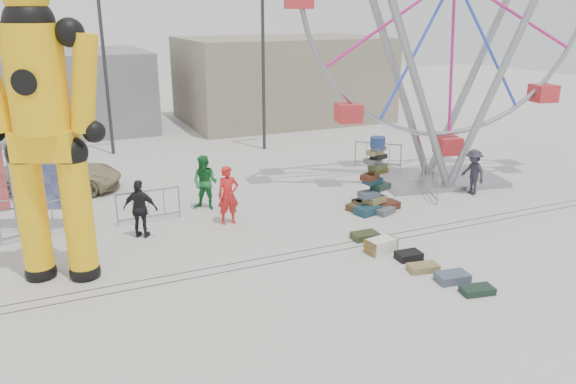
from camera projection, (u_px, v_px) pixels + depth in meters
name	position (u px, v px, depth m)	size (l,w,h in m)	color
ground	(338.00, 261.00, 15.43)	(90.00, 90.00, 0.00)	#9E9E99
track_line_near	(328.00, 252.00, 15.95)	(40.00, 0.04, 0.01)	#47443F
track_line_far	(321.00, 247.00, 16.30)	(40.00, 0.04, 0.01)	#47443F
building_right	(282.00, 79.00, 34.74)	(12.00, 8.00, 5.00)	gray
building_left	(56.00, 92.00, 31.53)	(10.00, 8.00, 4.40)	gray
lamp_post_right	(265.00, 56.00, 26.53)	(1.41, 0.25, 8.00)	#2D2D30
lamp_post_left	(106.00, 58.00, 25.56)	(1.41, 0.25, 8.00)	#2D2D30
suitcase_tower	(374.00, 190.00, 19.17)	(1.87, 1.64, 2.56)	#193B4C
crash_test_dummy	(43.00, 122.00, 13.25)	(2.98, 1.70, 7.67)	black
ferris_wheel	(452.00, 5.00, 20.51)	(11.65, 3.77, 13.72)	gray
banner_scaffold	(5.00, 162.00, 16.93)	(3.99, 2.21, 2.93)	gray
steamer_trunk	(381.00, 246.00, 15.93)	(0.85, 0.49, 0.40)	silver
row_case_0	(365.00, 236.00, 16.89)	(0.79, 0.52, 0.19)	#313D1E
row_case_1	(379.00, 245.00, 16.24)	(0.69, 0.46, 0.19)	#595960
row_case_2	(409.00, 256.00, 15.50)	(0.69, 0.48, 0.21)	black
row_case_3	(423.00, 268.00, 14.81)	(0.80, 0.43, 0.18)	olive
row_case_4	(452.00, 277.00, 14.22)	(0.82, 0.50, 0.23)	#475465
row_case_5	(477.00, 290.00, 13.64)	(0.80, 0.44, 0.17)	#192D23
barricade_dummy_b	(35.00, 220.00, 16.86)	(2.00, 0.10, 1.10)	gray
barricade_dummy_c	(149.00, 206.00, 18.12)	(2.00, 0.10, 1.10)	gray
barricade_wheel_front	(430.00, 182.00, 20.63)	(2.00, 0.10, 1.10)	gray
barricade_wheel_back	(378.00, 155.00, 24.51)	(2.00, 0.10, 1.10)	gray
pedestrian_red	(228.00, 195.00, 17.87)	(0.69, 0.46, 1.90)	red
pedestrian_green	(205.00, 183.00, 19.20)	(0.92, 0.71, 1.89)	#1B6D2E
pedestrian_black	(140.00, 209.00, 16.78)	(1.05, 0.44, 1.80)	black
pedestrian_grey	(473.00, 172.00, 20.81)	(1.10, 0.63, 1.70)	#252430
parked_suv	(58.00, 175.00, 21.16)	(2.09, 4.54, 1.26)	#958A60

